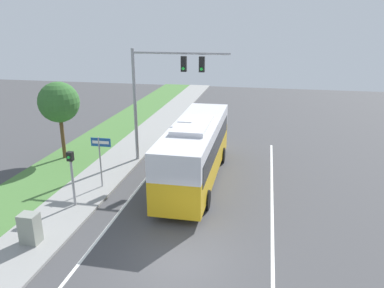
% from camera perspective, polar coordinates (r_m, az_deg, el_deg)
% --- Properties ---
extents(ground_plane, '(80.00, 80.00, 0.00)m').
position_cam_1_polar(ground_plane, '(14.98, -2.34, -17.45)').
color(ground_plane, '#424244').
extents(sidewalk, '(2.80, 80.00, 0.12)m').
position_cam_1_polar(sidewalk, '(17.27, -23.40, -13.59)').
color(sidewalk, gray).
rests_on(sidewalk, ground_plane).
extents(lane_divider_near, '(0.14, 30.00, 0.01)m').
position_cam_1_polar(lane_divider_near, '(16.07, -15.40, -15.40)').
color(lane_divider_near, silver).
rests_on(lane_divider_near, ground_plane).
extents(lane_divider_far, '(0.14, 30.00, 0.01)m').
position_cam_1_polar(lane_divider_far, '(14.70, 12.22, -18.68)').
color(lane_divider_far, silver).
rests_on(lane_divider_far, ground_plane).
extents(bus, '(2.60, 10.42, 3.63)m').
position_cam_1_polar(bus, '(20.86, 0.54, -0.58)').
color(bus, gold).
rests_on(bus, ground_plane).
extents(signal_gantry, '(6.00, 0.41, 7.19)m').
position_cam_1_polar(signal_gantry, '(23.07, -4.80, 9.08)').
color(signal_gantry, '#939399').
rests_on(signal_gantry, ground_plane).
extents(pedestrian_signal, '(0.28, 0.34, 2.89)m').
position_cam_1_polar(pedestrian_signal, '(18.77, -17.88, -3.77)').
color(pedestrian_signal, '#939399').
rests_on(pedestrian_signal, ground_plane).
extents(street_sign, '(1.10, 0.08, 2.94)m').
position_cam_1_polar(street_sign, '(20.48, -13.75, -1.41)').
color(street_sign, '#939399').
rests_on(street_sign, ground_plane).
extents(utility_cabinet, '(0.73, 0.59, 1.29)m').
position_cam_1_polar(utility_cabinet, '(16.81, -23.46, -11.72)').
color(utility_cabinet, gray).
rests_on(utility_cabinet, sidewalk).
extents(roadside_tree, '(2.58, 2.58, 5.03)m').
position_cam_1_polar(roadside_tree, '(25.29, -19.63, 5.98)').
color(roadside_tree, brown).
rests_on(roadside_tree, grass_verge).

